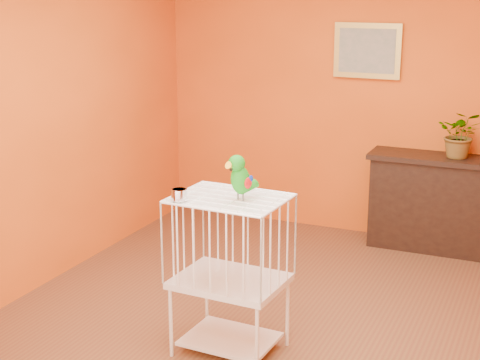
% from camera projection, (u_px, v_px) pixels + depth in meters
% --- Properties ---
extents(ground, '(4.50, 4.50, 0.00)m').
position_uv_depth(ground, '(277.00, 327.00, 5.19)').
color(ground, brown).
rests_on(ground, ground).
extents(room_shell, '(4.50, 4.50, 4.50)m').
position_uv_depth(room_shell, '(281.00, 105.00, 4.78)').
color(room_shell, '#E15B15').
rests_on(room_shell, ground).
extents(console_cabinet, '(1.17, 0.42, 0.87)m').
position_uv_depth(console_cabinet, '(433.00, 203.00, 6.60)').
color(console_cabinet, black).
rests_on(console_cabinet, ground).
extents(potted_plant, '(0.38, 0.42, 0.33)m').
position_uv_depth(potted_plant, '(459.00, 141.00, 6.33)').
color(potted_plant, '#26722D').
rests_on(potted_plant, console_cabinet).
extents(framed_picture, '(0.62, 0.04, 0.50)m').
position_uv_depth(framed_picture, '(367.00, 51.00, 6.69)').
color(framed_picture, gold).
rests_on(framed_picture, room_shell).
extents(birdcage, '(0.71, 0.56, 1.06)m').
position_uv_depth(birdcage, '(230.00, 273.00, 4.72)').
color(birdcage, white).
rests_on(birdcage, ground).
extents(feed_cup, '(0.10, 0.10, 0.07)m').
position_uv_depth(feed_cup, '(179.00, 194.00, 4.51)').
color(feed_cup, silver).
rests_on(feed_cup, birdcage).
extents(parrot, '(0.16, 0.26, 0.29)m').
position_uv_depth(parrot, '(240.00, 177.00, 4.50)').
color(parrot, '#59544C').
rests_on(parrot, birdcage).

